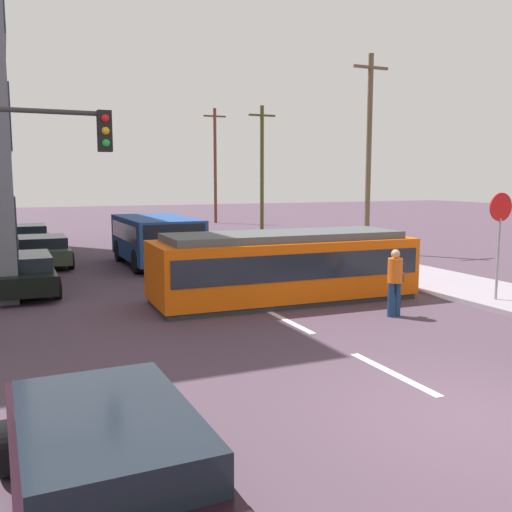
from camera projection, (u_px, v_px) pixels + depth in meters
ground_plane at (229, 292)px, 17.16m from camera, size 120.00×120.00×0.00m
sidewalk_curb_right at (501, 296)px, 16.24m from camera, size 3.20×36.00×0.14m
lane_stripe_1 at (393, 373)px, 9.90m from camera, size 0.16×2.40×0.01m
lane_stripe_2 at (289, 321)px, 13.53m from camera, size 0.16×2.40×0.01m
lane_stripe_3 at (188, 271)px, 21.00m from camera, size 0.16×2.40×0.01m
lane_stripe_4 at (150, 252)px, 26.45m from camera, size 0.16×2.40×0.01m
streetcar_tram at (283, 265)px, 15.81m from camera, size 7.37×2.74×1.92m
city_bus at (156, 238)px, 22.36m from camera, size 2.58×5.43×1.90m
pedestrian_crossing at (395, 279)px, 13.95m from camera, size 0.51×0.36×1.67m
parked_sedan_near at (106, 463)px, 5.51m from camera, size 1.98×4.61×1.19m
parked_sedan_mid at (22, 273)px, 16.80m from camera, size 1.95×4.26×1.19m
parked_sedan_far at (43, 250)px, 22.21m from camera, size 2.10×4.10×1.19m
parked_sedan_furthest at (28, 236)px, 27.85m from camera, size 2.05×4.31×1.19m
stop_sign at (500, 224)px, 15.14m from camera, size 0.76×0.07×2.88m
traffic_light_mast at (36, 176)px, 11.33m from camera, size 2.62×0.33×4.90m
utility_pole_mid at (369, 151)px, 25.92m from camera, size 1.80×0.24×8.96m
utility_pole_far at (262, 167)px, 36.06m from camera, size 1.80×0.24×7.99m
utility_pole_distant at (215, 164)px, 44.29m from camera, size 1.80×0.24×8.85m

